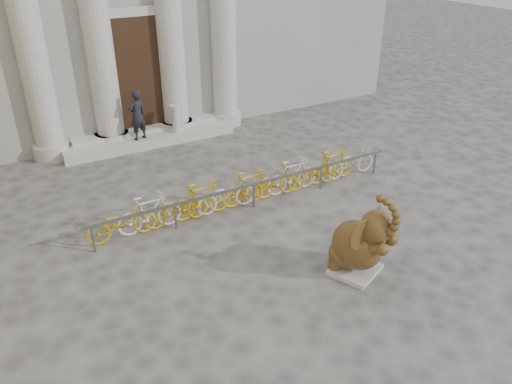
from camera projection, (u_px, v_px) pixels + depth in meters
ground at (300, 292)px, 10.41m from camera, size 80.00×80.00×0.00m
entrance_steps at (150, 138)px, 17.53m from camera, size 6.00×1.20×0.36m
elephant_statue at (359, 244)px, 10.68m from camera, size 1.37×1.61×2.02m
bike_rack at (249, 187)px, 13.53m from camera, size 8.95×0.53×1.00m
pedestrian at (137, 115)px, 16.58m from camera, size 0.72×0.58×1.71m
balustrade_post at (176, 119)px, 17.41m from camera, size 0.39×0.39×0.96m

